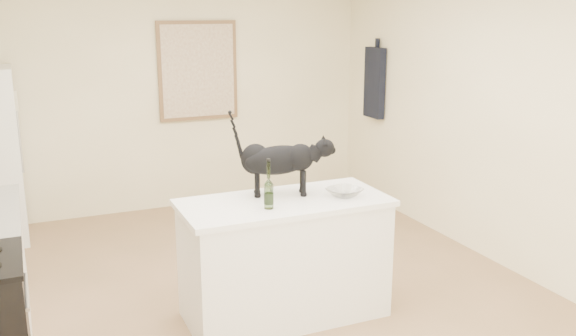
{
  "coord_description": "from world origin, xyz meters",
  "views": [
    {
      "loc": [
        -1.57,
        -4.11,
        2.23
      ],
      "look_at": [
        0.15,
        -0.15,
        1.12
      ],
      "focal_mm": 38.87,
      "sensor_mm": 36.0,
      "label": 1
    }
  ],
  "objects": [
    {
      "name": "island_base",
      "position": [
        0.1,
        -0.2,
        0.43
      ],
      "size": [
        1.44,
        0.67,
        0.86
      ],
      "primitive_type": "cube",
      "color": "white",
      "rests_on": "floor"
    },
    {
      "name": "island_top",
      "position": [
        0.1,
        -0.2,
        0.88
      ],
      "size": [
        1.5,
        0.7,
        0.04
      ],
      "primitive_type": "cube",
      "color": "white",
      "rests_on": "island_base"
    },
    {
      "name": "floor",
      "position": [
        0.0,
        0.0,
        0.0
      ],
      "size": [
        5.5,
        5.5,
        0.0
      ],
      "primitive_type": "plane",
      "color": "#9B7452",
      "rests_on": "ground"
    },
    {
      "name": "glass_bowl",
      "position": [
        0.54,
        -0.29,
        0.93
      ],
      "size": [
        0.31,
        0.31,
        0.06
      ],
      "primitive_type": "imported",
      "rotation": [
        0.0,
        0.0,
        0.31
      ],
      "color": "silver",
      "rests_on": "island_top"
    },
    {
      "name": "artwork_frame",
      "position": [
        0.3,
        2.72,
        1.55
      ],
      "size": [
        0.9,
        0.03,
        1.1
      ],
      "primitive_type": "cube",
      "color": "brown",
      "rests_on": "wall_back"
    },
    {
      "name": "hanging_garment",
      "position": [
        2.19,
        2.05,
        1.4
      ],
      "size": [
        0.08,
        0.34,
        0.8
      ],
      "primitive_type": "cube",
      "color": "black",
      "rests_on": "wall_right"
    },
    {
      "name": "fridge_paper",
      "position": [
        -1.6,
        2.44,
        1.35
      ],
      "size": [
        0.04,
        0.15,
        0.2
      ],
      "primitive_type": "cube",
      "rotation": [
        0.0,
        0.0,
        -0.24
      ],
      "color": "white",
      "rests_on": "fridge"
    },
    {
      "name": "artwork_canvas",
      "position": [
        0.3,
        2.7,
        1.55
      ],
      "size": [
        0.82,
        0.0,
        1.02
      ],
      "primitive_type": "cube",
      "color": "beige",
      "rests_on": "wall_back"
    },
    {
      "name": "wall_back",
      "position": [
        0.0,
        2.75,
        1.3
      ],
      "size": [
        4.5,
        0.0,
        4.5
      ],
      "primitive_type": "plane",
      "rotation": [
        1.57,
        0.0,
        0.0
      ],
      "color": "#FFF3C5",
      "rests_on": "ground"
    },
    {
      "name": "wall_front",
      "position": [
        0.0,
        -2.75,
        1.3
      ],
      "size": [
        4.5,
        0.0,
        4.5
      ],
      "primitive_type": "plane",
      "rotation": [
        -1.57,
        0.0,
        0.0
      ],
      "color": "#FFF3C5",
      "rests_on": "ground"
    },
    {
      "name": "wall_right",
      "position": [
        2.25,
        0.0,
        1.3
      ],
      "size": [
        0.0,
        5.5,
        5.5
      ],
      "primitive_type": "plane",
      "rotation": [
        1.57,
        0.0,
        -1.57
      ],
      "color": "#FFF3C5",
      "rests_on": "ground"
    },
    {
      "name": "wine_bottle",
      "position": [
        -0.07,
        -0.33,
        1.05
      ],
      "size": [
        0.07,
        0.07,
        0.31
      ],
      "primitive_type": "cylinder",
      "rotation": [
        0.0,
        0.0,
        0.16
      ],
      "color": "#365B24",
      "rests_on": "island_top"
    },
    {
      "name": "black_cat",
      "position": [
        0.11,
        -0.06,
        1.14
      ],
      "size": [
        0.7,
        0.41,
        0.47
      ],
      "primitive_type": null,
      "rotation": [
        0.0,
        0.0,
        -0.33
      ],
      "color": "black",
      "rests_on": "island_top"
    }
  ]
}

